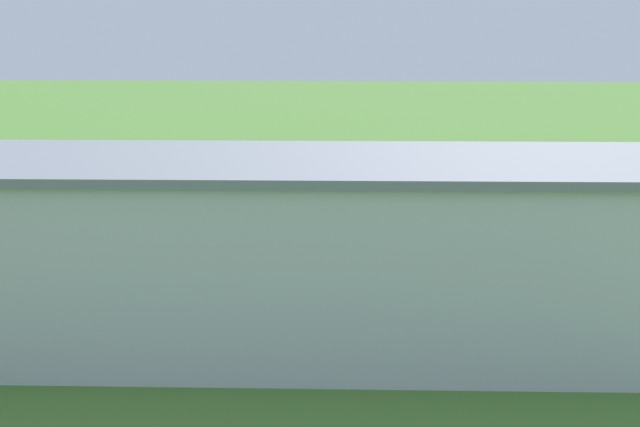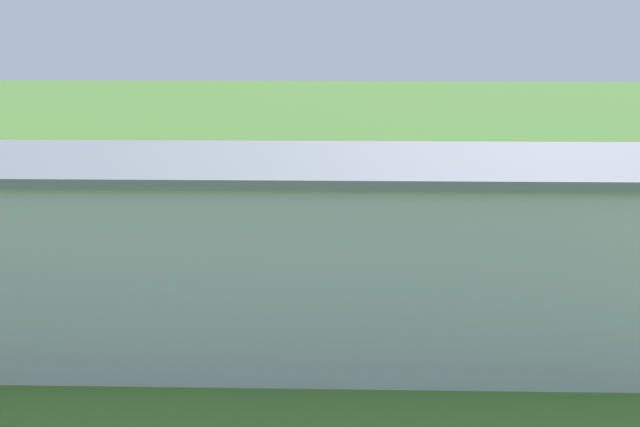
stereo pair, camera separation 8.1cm
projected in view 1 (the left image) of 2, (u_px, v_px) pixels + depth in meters
The scene contains 5 objects.
ground_plane at pixel (315, 219), 71.51m from camera, with size 400.00×400.00×0.00m, color #47752D.
hangar at pixel (259, 249), 43.24m from camera, with size 35.30×14.39×7.58m.
biplane at pixel (336, 191), 63.30m from camera, with size 7.10×8.45×3.66m.
person_walking_on_apron at pixel (619, 258), 55.36m from camera, with size 0.41×0.41×1.69m.
person_watching_takeoff at pixel (52, 234), 61.63m from camera, with size 0.43×0.43×1.75m.
Camera 1 is at (-5.20, 70.19, 12.64)m, focal length 58.94 mm.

